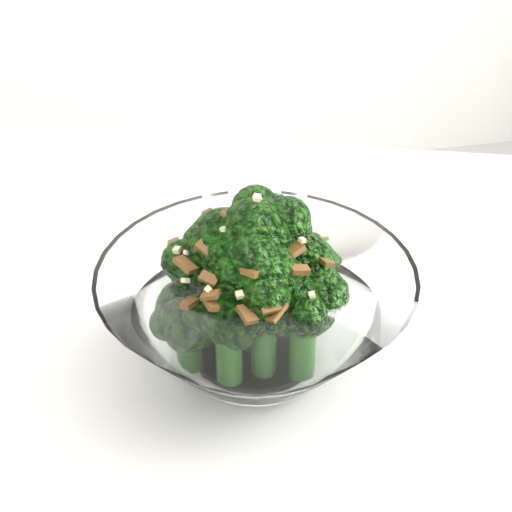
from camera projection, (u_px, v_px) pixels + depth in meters
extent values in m
cube|color=white|center=(409.00, 456.00, 0.45)|extent=(1.40, 1.16, 0.04)
cylinder|color=white|center=(256.00, 355.00, 0.49)|extent=(0.08, 0.08, 0.01)
cylinder|color=#205316|center=(256.00, 302.00, 0.46)|extent=(0.02, 0.02, 0.08)
sphere|color=#1A4B0E|center=(256.00, 236.00, 0.43)|extent=(0.05, 0.05, 0.05)
cylinder|color=#205316|center=(270.00, 287.00, 0.48)|extent=(0.02, 0.02, 0.07)
sphere|color=#1A4B0E|center=(271.00, 228.00, 0.46)|extent=(0.04, 0.04, 0.04)
cylinder|color=#205316|center=(226.00, 303.00, 0.47)|extent=(0.02, 0.02, 0.07)
sphere|color=#1A4B0E|center=(224.00, 244.00, 0.44)|extent=(0.05, 0.05, 0.05)
cylinder|color=#205316|center=(264.00, 332.00, 0.45)|extent=(0.02, 0.02, 0.07)
sphere|color=#1A4B0E|center=(264.00, 275.00, 0.42)|extent=(0.04, 0.04, 0.04)
cylinder|color=#205316|center=(303.00, 311.00, 0.48)|extent=(0.02, 0.02, 0.05)
sphere|color=#1A4B0E|center=(306.00, 265.00, 0.46)|extent=(0.04, 0.04, 0.04)
cylinder|color=#205316|center=(204.00, 312.00, 0.48)|extent=(0.02, 0.02, 0.05)
sphere|color=#1A4B0E|center=(202.00, 268.00, 0.46)|extent=(0.04, 0.04, 0.04)
cylinder|color=#205316|center=(302.00, 348.00, 0.45)|extent=(0.02, 0.02, 0.05)
sphere|color=#1A4B0E|center=(305.00, 305.00, 0.43)|extent=(0.04, 0.04, 0.04)
cylinder|color=#205316|center=(229.00, 354.00, 0.45)|extent=(0.02, 0.02, 0.05)
sphere|color=#1A4B0E|center=(228.00, 313.00, 0.43)|extent=(0.04, 0.04, 0.04)
cylinder|color=#205316|center=(306.00, 293.00, 0.50)|extent=(0.02, 0.02, 0.04)
sphere|color=#1A4B0E|center=(307.00, 259.00, 0.49)|extent=(0.04, 0.04, 0.04)
cylinder|color=#205316|center=(189.00, 345.00, 0.46)|extent=(0.02, 0.02, 0.04)
sphere|color=#1A4B0E|center=(186.00, 311.00, 0.44)|extent=(0.04, 0.04, 0.04)
cylinder|color=#205316|center=(250.00, 287.00, 0.51)|extent=(0.02, 0.02, 0.04)
sphere|color=#1A4B0E|center=(250.00, 252.00, 0.49)|extent=(0.04, 0.04, 0.04)
cylinder|color=#205316|center=(238.00, 303.00, 0.49)|extent=(0.02, 0.02, 0.05)
sphere|color=#1A4B0E|center=(238.00, 259.00, 0.47)|extent=(0.04, 0.04, 0.04)
cube|color=brown|center=(189.00, 304.00, 0.41)|extent=(0.01, 0.02, 0.01)
cube|color=brown|center=(295.00, 250.00, 0.42)|extent=(0.01, 0.01, 0.01)
cube|color=brown|center=(207.00, 228.00, 0.43)|extent=(0.02, 0.01, 0.01)
cube|color=brown|center=(209.00, 278.00, 0.41)|extent=(0.01, 0.01, 0.01)
cube|color=brown|center=(271.00, 308.00, 0.40)|extent=(0.01, 0.01, 0.00)
cube|color=brown|center=(211.00, 303.00, 0.41)|extent=(0.01, 0.01, 0.01)
cube|color=brown|center=(247.00, 314.00, 0.40)|extent=(0.01, 0.02, 0.01)
cube|color=brown|center=(239.00, 219.00, 0.49)|extent=(0.01, 0.01, 0.01)
cube|color=brown|center=(199.00, 245.00, 0.43)|extent=(0.01, 0.01, 0.01)
cube|color=brown|center=(255.00, 213.00, 0.48)|extent=(0.01, 0.01, 0.01)
cube|color=brown|center=(210.00, 295.00, 0.41)|extent=(0.01, 0.01, 0.01)
cube|color=brown|center=(327.00, 263.00, 0.43)|extent=(0.01, 0.01, 0.01)
cube|color=brown|center=(233.00, 218.00, 0.48)|extent=(0.01, 0.02, 0.01)
cube|color=brown|center=(223.00, 216.00, 0.48)|extent=(0.01, 0.01, 0.01)
cube|color=brown|center=(298.00, 220.00, 0.45)|extent=(0.01, 0.01, 0.01)
cube|color=brown|center=(173.00, 244.00, 0.46)|extent=(0.01, 0.01, 0.01)
cube|color=brown|center=(276.00, 212.00, 0.46)|extent=(0.01, 0.01, 0.00)
cube|color=brown|center=(232.00, 216.00, 0.45)|extent=(0.01, 0.01, 0.01)
cube|color=brown|center=(277.00, 312.00, 0.40)|extent=(0.02, 0.01, 0.01)
cube|color=brown|center=(277.00, 209.00, 0.47)|extent=(0.01, 0.02, 0.01)
cube|color=brown|center=(264.00, 210.00, 0.46)|extent=(0.01, 0.02, 0.00)
cube|color=brown|center=(203.00, 231.00, 0.44)|extent=(0.02, 0.01, 0.01)
cube|color=brown|center=(270.00, 227.00, 0.42)|extent=(0.01, 0.01, 0.01)
cube|color=brown|center=(185.00, 265.00, 0.43)|extent=(0.01, 0.02, 0.01)
cube|color=brown|center=(300.00, 270.00, 0.41)|extent=(0.01, 0.01, 0.01)
cube|color=brown|center=(250.00, 271.00, 0.41)|extent=(0.01, 0.02, 0.01)
cube|color=brown|center=(231.00, 219.00, 0.43)|extent=(0.01, 0.02, 0.01)
cube|color=brown|center=(212.00, 216.00, 0.46)|extent=(0.01, 0.01, 0.00)
cube|color=brown|center=(253.00, 211.00, 0.44)|extent=(0.02, 0.01, 0.01)
cube|color=brown|center=(207.00, 232.00, 0.43)|extent=(0.02, 0.01, 0.01)
cube|color=brown|center=(280.00, 212.00, 0.44)|extent=(0.02, 0.01, 0.01)
cube|color=brown|center=(207.00, 248.00, 0.42)|extent=(0.01, 0.01, 0.01)
cube|color=brown|center=(299.00, 221.00, 0.47)|extent=(0.01, 0.02, 0.01)
cube|color=beige|center=(306.00, 222.00, 0.47)|extent=(0.00, 0.00, 0.00)
cube|color=beige|center=(292.00, 219.00, 0.47)|extent=(0.01, 0.01, 0.01)
cube|color=beige|center=(253.00, 231.00, 0.41)|extent=(0.01, 0.01, 0.00)
cube|color=beige|center=(222.00, 216.00, 0.45)|extent=(0.01, 0.01, 0.01)
cube|color=beige|center=(291.00, 220.00, 0.44)|extent=(0.01, 0.01, 0.00)
cube|color=beige|center=(187.00, 252.00, 0.44)|extent=(0.01, 0.01, 0.00)
cube|color=beige|center=(208.00, 289.00, 0.41)|extent=(0.01, 0.01, 0.00)
cube|color=beige|center=(256.00, 295.00, 0.40)|extent=(0.00, 0.00, 0.00)
cube|color=beige|center=(224.00, 229.00, 0.42)|extent=(0.01, 0.01, 0.00)
cube|color=beige|center=(325.00, 237.00, 0.46)|extent=(0.01, 0.01, 0.00)
cube|color=beige|center=(196.00, 244.00, 0.43)|extent=(0.00, 0.00, 0.00)
cube|color=beige|center=(178.00, 249.00, 0.45)|extent=(0.00, 0.01, 0.00)
cube|color=beige|center=(264.00, 213.00, 0.49)|extent=(0.00, 0.00, 0.00)
cube|color=beige|center=(269.00, 225.00, 0.42)|extent=(0.01, 0.01, 0.00)
cube|color=beige|center=(306.00, 222.00, 0.45)|extent=(0.01, 0.01, 0.01)
cube|color=beige|center=(243.00, 262.00, 0.41)|extent=(0.00, 0.01, 0.00)
cube|color=beige|center=(177.00, 250.00, 0.44)|extent=(0.01, 0.01, 0.00)
cube|color=beige|center=(185.00, 280.00, 0.42)|extent=(0.01, 0.01, 0.01)
cube|color=beige|center=(257.00, 198.00, 0.42)|extent=(0.01, 0.01, 0.01)
cube|color=beige|center=(237.00, 267.00, 0.41)|extent=(0.01, 0.01, 0.00)
cube|color=beige|center=(244.00, 206.00, 0.44)|extent=(0.01, 0.01, 0.01)
cube|color=beige|center=(240.00, 295.00, 0.41)|extent=(0.00, 0.01, 0.00)
cube|color=beige|center=(210.00, 224.00, 0.48)|extent=(0.00, 0.00, 0.00)
cube|color=beige|center=(223.00, 216.00, 0.44)|extent=(0.00, 0.00, 0.00)
cube|color=beige|center=(326.00, 286.00, 0.42)|extent=(0.00, 0.01, 0.00)
cube|color=beige|center=(202.00, 224.00, 0.48)|extent=(0.00, 0.00, 0.00)
cube|color=beige|center=(259.00, 214.00, 0.49)|extent=(0.00, 0.00, 0.00)
cube|color=beige|center=(276.00, 274.00, 0.41)|extent=(0.01, 0.01, 0.00)
cube|color=beige|center=(312.00, 295.00, 0.41)|extent=(0.00, 0.00, 0.00)
cube|color=beige|center=(207.00, 225.00, 0.48)|extent=(0.00, 0.00, 0.00)
cube|color=beige|center=(302.00, 240.00, 0.42)|extent=(0.01, 0.01, 0.00)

